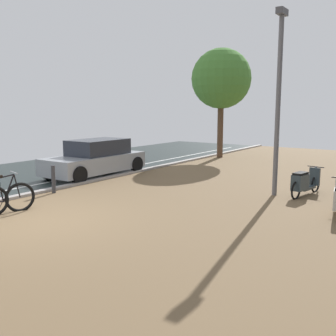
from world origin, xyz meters
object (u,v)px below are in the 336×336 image
object	(u,v)px
bollard_far	(53,179)
lamp_post	(279,94)
bicycle_foreground	(4,197)
scooter_near	(304,183)
parked_car_near	(96,159)
street_tree	(221,79)

from	to	relation	value
bollard_far	lamp_post	bearing A→B (deg)	32.20
bicycle_foreground	scooter_near	size ratio (longest dim) A/B	0.75
parked_car_near	street_tree	bearing A→B (deg)	79.19
lamp_post	bollard_far	distance (m)	7.16
bicycle_foreground	lamp_post	xyz separation A→B (m)	(4.82, 5.76, 2.57)
street_tree	parked_car_near	bearing A→B (deg)	-100.81
bicycle_foreground	street_tree	distance (m)	13.35
street_tree	bollard_far	xyz separation A→B (m)	(-0.22, -10.64, -3.60)
scooter_near	parked_car_near	xyz separation A→B (m)	(-7.65, -0.86, 0.24)
scooter_near	bollard_far	distance (m)	7.51
parked_car_near	bollard_far	size ratio (longest dim) A/B	4.85
parked_car_near	bollard_far	xyz separation A→B (m)	(1.23, -3.03, -0.22)
bicycle_foreground	street_tree	size ratio (longest dim) A/B	0.25
scooter_near	street_tree	size ratio (longest dim) A/B	0.33
scooter_near	parked_car_near	world-z (taller)	parked_car_near
lamp_post	bollard_far	size ratio (longest dim) A/B	6.25
bicycle_foreground	street_tree	world-z (taller)	street_tree
lamp_post	street_tree	xyz separation A→B (m)	(-5.44, 7.07, 1.05)
parked_car_near	scooter_near	bearing A→B (deg)	6.43
scooter_near	street_tree	xyz separation A→B (m)	(-6.20, 6.74, 3.63)
bicycle_foreground	lamp_post	bearing A→B (deg)	50.07
lamp_post	street_tree	bearing A→B (deg)	127.57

